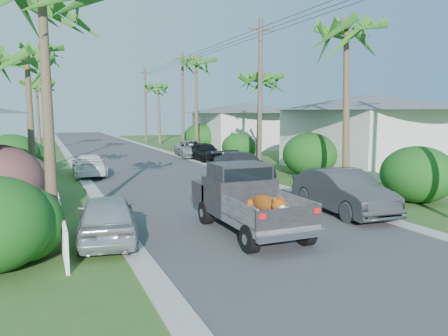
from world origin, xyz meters
name	(u,v)px	position (x,y,z in m)	size (l,w,h in m)	color
ground	(296,244)	(0.00, 0.00, 0.00)	(120.00, 120.00, 0.00)	#2C5A21
road	(128,158)	(0.00, 25.00, 0.01)	(8.00, 100.00, 0.02)	#38383A
curb_left	(71,160)	(-4.30, 25.00, 0.03)	(0.60, 100.00, 0.06)	#A5A39E
curb_right	(179,156)	(4.30, 25.00, 0.03)	(0.60, 100.00, 0.06)	#A5A39E
pickup_truck	(243,197)	(-0.69, 2.01, 1.01)	(1.98, 5.12, 2.06)	black
parked_car_rn	(343,192)	(3.60, 2.62, 0.78)	(1.66, 4.75, 1.56)	#323538
parked_car_rm	(242,167)	(3.64, 11.23, 0.72)	(2.03, 4.99, 1.45)	#2E3033
parked_car_rf	(205,152)	(5.00, 20.66, 0.70)	(1.65, 4.10, 1.40)	black
parked_car_rd	(192,149)	(5.00, 23.64, 0.69)	(2.29, 4.97, 1.38)	#B1B4B9
parked_car_ln	(107,218)	(-4.79, 2.33, 0.68)	(1.61, 4.00, 1.36)	#B2B5B9
parked_car_lf	(89,165)	(-3.92, 15.80, 0.63)	(1.76, 4.33, 1.26)	white
palm_l_b	(27,57)	(-6.80, 12.00, 6.15)	(4.40, 4.40, 7.40)	brown
palm_l_c	(42,48)	(-6.00, 22.00, 7.91)	(4.40, 4.40, 9.20)	brown
palm_l_d	(36,82)	(-6.50, 34.00, 6.44)	(4.40, 4.40, 7.70)	brown
palm_r_a	(349,26)	(6.30, 6.00, 7.42)	(4.40, 4.40, 8.70)	brown
palm_r_b	(260,76)	(6.60, 15.00, 5.95)	(4.40, 4.40, 7.20)	brown
palm_r_c	(196,60)	(6.20, 26.00, 8.11)	(4.40, 4.40, 9.40)	brown
palm_r_d	(159,86)	(6.50, 40.00, 6.74)	(4.40, 4.40, 8.00)	brown
shrub_l_c	(17,176)	(-7.40, 10.00, 1.00)	(2.40, 2.64, 2.00)	#144012
shrub_l_d	(12,155)	(-8.00, 18.00, 1.20)	(3.20, 3.52, 2.40)	#144012
shrub_r_a	(418,174)	(7.60, 3.00, 1.15)	(2.80, 3.08, 2.30)	#144012
shrub_r_b	(310,154)	(7.80, 11.00, 1.25)	(3.00, 3.30, 2.50)	#144012
shrub_r_c	(239,147)	(7.50, 20.00, 1.05)	(2.60, 2.86, 2.10)	#144012
shrub_r_d	(201,137)	(8.00, 30.00, 1.30)	(3.20, 3.52, 2.60)	#144012
picket_fence	(57,206)	(-6.00, 5.50, 0.50)	(0.10, 11.00, 1.00)	white
house_right_near	(370,135)	(13.00, 12.00, 2.22)	(8.00, 9.00, 4.80)	silver
house_right_far	(247,128)	(13.00, 30.00, 2.12)	(9.00, 8.00, 4.60)	silver
utility_pole_b	(260,96)	(5.60, 13.00, 4.60)	(1.60, 0.26, 9.00)	brown
utility_pole_c	(183,102)	(5.60, 28.00, 4.60)	(1.60, 0.26, 9.00)	brown
utility_pole_d	(145,105)	(5.60, 43.00, 4.60)	(1.60, 0.26, 9.00)	brown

